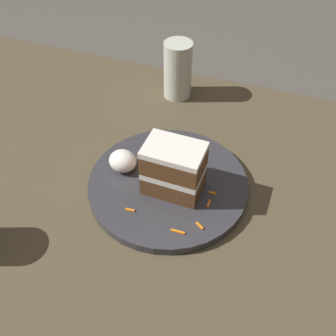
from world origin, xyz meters
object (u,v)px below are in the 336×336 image
plate (168,184)px  cake_slice (174,169)px  orange_garnish (176,146)px  cream_dollop (123,161)px  drinking_glass (178,74)px

plate → cake_slice: (0.02, -0.01, 0.06)m
cake_slice → orange_garnish: 0.12m
cream_dollop → drinking_glass: (0.01, 0.29, 0.02)m
cake_slice → cream_dollop: (-0.11, 0.01, -0.03)m
orange_garnish → drinking_glass: 0.21m
cream_dollop → drinking_glass: drinking_glass is taller
plate → cake_slice: cake_slice is taller
plate → orange_garnish: size_ratio=5.20×
plate → orange_garnish: bearing=100.2°
cake_slice → drinking_glass: bearing=-161.4°
cake_slice → drinking_glass: (-0.10, 0.31, -0.01)m
plate → drinking_glass: 0.31m
cake_slice → cream_dollop: size_ratio=1.95×
cream_dollop → drinking_glass: 0.29m
plate → cream_dollop: (-0.09, 0.00, 0.03)m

